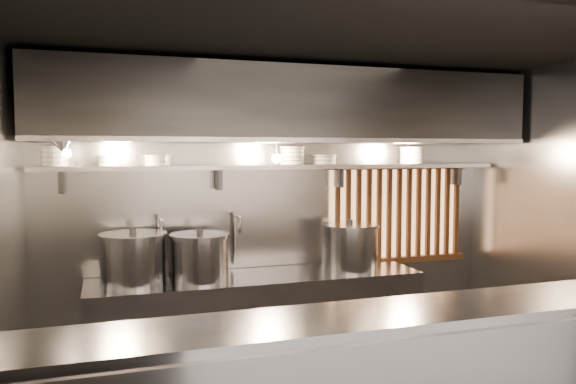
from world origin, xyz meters
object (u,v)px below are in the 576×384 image
pendant_bulb (277,158)px  stock_pot_right (350,247)px  heat_lamp (63,146)px  stock_pot_left (133,258)px  stock_pot_mid (200,257)px

pendant_bulb → stock_pot_right: 1.10m
heat_lamp → pendant_bulb: 1.83m
stock_pot_left → stock_pot_right: size_ratio=1.11×
stock_pot_left → stock_pot_mid: bearing=-7.2°
stock_pot_mid → stock_pot_right: stock_pot_right is taller
pendant_bulb → stock_pot_left: (-1.29, -0.04, -0.84)m
heat_lamp → stock_pot_left: size_ratio=0.46×
heat_lamp → stock_pot_left: (0.51, 0.31, -0.95)m
stock_pot_mid → stock_pot_left: bearing=172.8°
pendant_bulb → stock_pot_mid: (-0.73, -0.11, -0.85)m
heat_lamp → stock_pot_mid: (1.07, 0.24, -0.96)m
pendant_bulb → stock_pot_mid: pendant_bulb is taller
heat_lamp → stock_pot_mid: bearing=12.7°
stock_pot_left → stock_pot_right: (1.98, -0.04, 0.00)m
pendant_bulb → stock_pot_right: pendant_bulb is taller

